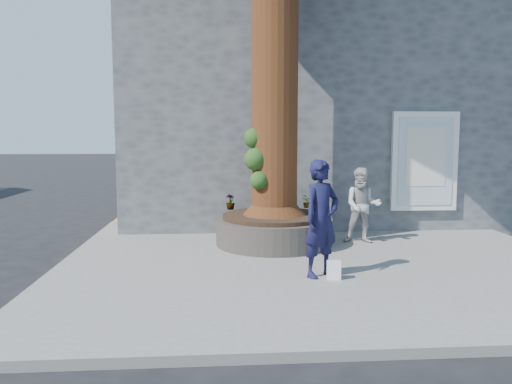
{
  "coord_description": "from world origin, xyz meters",
  "views": [
    {
      "loc": [
        -0.28,
        -7.7,
        2.25
      ],
      "look_at": [
        0.38,
        1.26,
        1.25
      ],
      "focal_mm": 35.0,
      "sensor_mm": 36.0,
      "label": 1
    }
  ],
  "objects": [
    {
      "name": "plant_c",
      "position": [
        -0.05,
        2.73,
        0.88
      ],
      "size": [
        0.19,
        0.19,
        0.33
      ],
      "primitive_type": "imported",
      "rotation": [
        0.0,
        0.0,
        3.08
      ],
      "color": "gray",
      "rests_on": "planter"
    },
    {
      "name": "pavement",
      "position": [
        1.5,
        1.0,
        0.06
      ],
      "size": [
        9.0,
        8.0,
        0.12
      ],
      "primitive_type": "cube",
      "color": "slate",
      "rests_on": "ground"
    },
    {
      "name": "plant_d",
      "position": [
        1.61,
        2.85,
        0.86
      ],
      "size": [
        0.29,
        0.31,
        0.29
      ],
      "primitive_type": "imported",
      "rotation": [
        0.0,
        0.0,
        4.99
      ],
      "color": "gray",
      "rests_on": "planter"
    },
    {
      "name": "ground",
      "position": [
        0.0,
        0.0,
        0.0
      ],
      "size": [
        120.0,
        120.0,
        0.0
      ],
      "primitive_type": "plane",
      "color": "black",
      "rests_on": "ground"
    },
    {
      "name": "planter",
      "position": [
        0.8,
        2.0,
        0.41
      ],
      "size": [
        2.3,
        2.3,
        0.6
      ],
      "color": "black",
      "rests_on": "pavement"
    },
    {
      "name": "plant_a",
      "position": [
        -0.05,
        2.85,
        0.89
      ],
      "size": [
        0.2,
        0.21,
        0.34
      ],
      "primitive_type": "imported",
      "rotation": [
        0.0,
        0.0,
        0.96
      ],
      "color": "gray",
      "rests_on": "planter"
    },
    {
      "name": "stone_shop",
      "position": [
        2.5,
        7.2,
        3.16
      ],
      "size": [
        10.3,
        8.3,
        6.3
      ],
      "color": "#4B4E50",
      "rests_on": "ground"
    },
    {
      "name": "man",
      "position": [
        1.26,
        -0.33,
        1.01
      ],
      "size": [
        0.78,
        0.71,
        1.79
      ],
      "primitive_type": "imported",
      "rotation": [
        0.0,
        0.0,
        0.57
      ],
      "color": "black",
      "rests_on": "pavement"
    },
    {
      "name": "shopping_bag",
      "position": [
        1.42,
        -0.52,
        0.26
      ],
      "size": [
        0.21,
        0.14,
        0.28
      ],
      "primitive_type": "cube",
      "rotation": [
        0.0,
        0.0,
        -0.1
      ],
      "color": "white",
      "rests_on": "pavement"
    },
    {
      "name": "plant_b",
      "position": [
        1.65,
        2.02,
        0.93
      ],
      "size": [
        0.29,
        0.29,
        0.41
      ],
      "primitive_type": "imported",
      "rotation": [
        0.0,
        0.0,
        1.98
      ],
      "color": "gray",
      "rests_on": "planter"
    },
    {
      "name": "woman",
      "position": [
        2.59,
        2.02,
        0.88
      ],
      "size": [
        0.85,
        0.73,
        1.51
      ],
      "primitive_type": "imported",
      "rotation": [
        0.0,
        0.0,
        -0.24
      ],
      "color": "#AFACA7",
      "rests_on": "pavement"
    },
    {
      "name": "yellow_line",
      "position": [
        -3.05,
        1.0,
        0.0
      ],
      "size": [
        0.1,
        30.0,
        0.01
      ],
      "primitive_type": "cube",
      "color": "yellow",
      "rests_on": "ground"
    }
  ]
}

